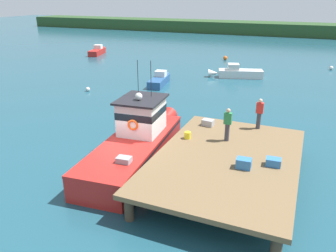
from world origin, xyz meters
name	(u,v)px	position (x,y,z in m)	size (l,w,h in m)	color
ground_plane	(131,162)	(0.00, 0.00, 0.00)	(200.00, 200.00, 0.00)	#1E4C5B
dock	(227,160)	(4.80, 0.00, 1.07)	(6.00, 9.00, 1.20)	#4C3D2D
main_fishing_boat	(138,140)	(0.15, 0.49, 1.01)	(3.24, 9.92, 4.80)	red
crate_single_far	(273,162)	(6.75, -0.04, 1.36)	(0.60, 0.44, 0.33)	#3370B2
crate_single_by_cleat	(244,163)	(5.65, -0.71, 1.41)	(0.60, 0.44, 0.42)	#3370B2
crate_stack_near_edge	(208,123)	(2.96, 3.31, 1.37)	(0.60, 0.44, 0.34)	#9E9EA3
bait_bucket	(188,135)	(2.54, 1.23, 1.37)	(0.32, 0.32, 0.34)	yellow
deckhand_by_the_boat	(228,124)	(4.36, 1.74, 2.06)	(0.36, 0.22, 1.63)	#383842
deckhand_further_back	(259,113)	(5.51, 3.93, 2.06)	(0.36, 0.22, 1.63)	#383842
moored_boat_far_left	(98,51)	(-19.97, 26.72, 0.43)	(2.27, 5.02, 1.26)	red
moored_boat_far_right	(237,73)	(0.95, 20.24, 0.47)	(5.46, 2.61, 1.37)	silver
moored_boat_near_channel	(160,80)	(-5.05, 14.75, 0.41)	(1.79, 4.80, 1.20)	#285184
mooring_buoy_spare_mooring	(88,89)	(-9.78, 10.09, 0.18)	(0.37, 0.37, 0.37)	silver
mooring_buoy_outer	(225,58)	(-2.44, 29.28, 0.26)	(0.52, 0.52, 0.52)	#EA5B19
mooring_buoy_channel_marker	(331,68)	(9.84, 27.97, 0.21)	(0.43, 0.43, 0.43)	silver
far_shoreline	(275,29)	(0.00, 62.00, 1.20)	(120.00, 8.00, 2.40)	#284723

